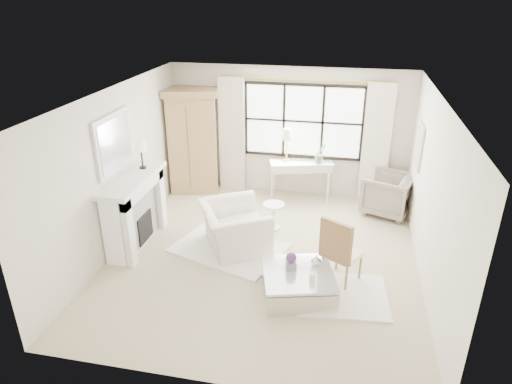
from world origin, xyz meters
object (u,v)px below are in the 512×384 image
Objects in this scene: armoire at (193,140)px; club_armchair at (234,228)px; coffee_table at (298,284)px; console_table at (301,179)px.

armoire reaches higher than club_armchair.
club_armchair is 1.65m from coffee_table.
club_armchair is at bearing 123.78° from coffee_table.
armoire is 1.88× the size of club_armchair.
armoire is 1.84× the size of coffee_table.
club_armchair is at bearing -71.30° from armoire.
club_armchair is (-0.87, -2.32, -0.01)m from console_table.
armoire reaches higher than console_table.
coffee_table is (1.23, -1.09, -0.20)m from club_armchair.
armoire is at bearing 166.14° from console_table.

